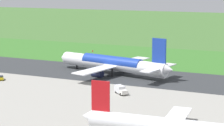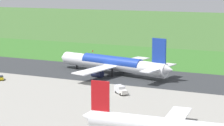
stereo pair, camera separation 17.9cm
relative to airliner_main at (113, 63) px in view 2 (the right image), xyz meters
name	(u,v)px [view 2 (the right image)]	position (x,y,z in m)	size (l,w,h in m)	color
ground_plane	(102,73)	(4.64, -0.08, -4.35)	(800.00, 800.00, 0.00)	#3D662D
runway_asphalt	(102,73)	(4.64, -0.08, -4.32)	(600.00, 31.51, 0.06)	#2D3033
apron_concrete	(0,117)	(4.64, 63.28, -4.33)	(440.00, 110.00, 0.05)	gray
grass_verge_foreground	(135,59)	(4.64, -36.74, -4.33)	(600.00, 80.00, 0.04)	#346B27
airliner_main	(113,63)	(0.00, 0.00, 0.00)	(53.77, 44.30, 15.88)	white
service_truck_baggage	(121,90)	(-14.99, 27.25, -2.95)	(5.86, 5.49, 2.65)	silver
service_car_followme	(1,78)	(33.69, 26.48, -3.51)	(4.12, 4.34, 1.62)	gold
no_stopping_sign	(93,52)	(28.00, -37.92, -2.86)	(0.60, 0.10, 2.50)	slate
traffic_cone_orange	(82,56)	(31.25, -32.92, -4.08)	(0.40, 0.40, 0.55)	orange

